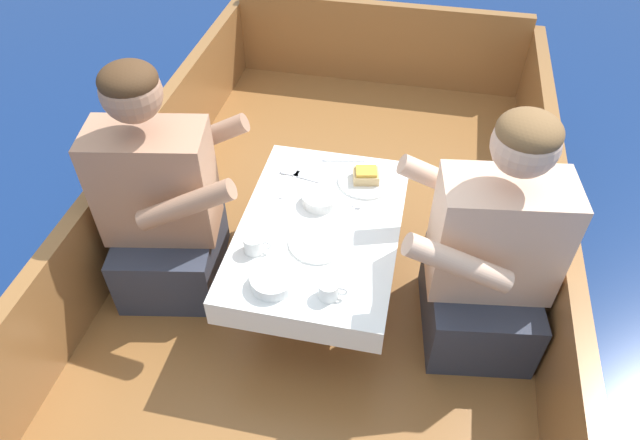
{
  "coord_description": "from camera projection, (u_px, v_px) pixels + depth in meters",
  "views": [
    {
      "loc": [
        0.29,
        -1.49,
        2.04
      ],
      "look_at": [
        0.0,
        -0.1,
        0.66
      ],
      "focal_mm": 32.0,
      "sensor_mm": 36.0,
      "label": 1
    }
  ],
  "objects": [
    {
      "name": "ground_plane",
      "position": [
        325.0,
        313.0,
        2.51
      ],
      "size": [
        60.0,
        60.0,
        0.0
      ],
      "primitive_type": "plane",
      "color": "navy"
    },
    {
      "name": "boat_deck",
      "position": [
        325.0,
        293.0,
        2.41
      ],
      "size": [
        1.73,
        3.15,
        0.28
      ],
      "primitive_type": "cube",
      "color": "brown",
      "rests_on": "ground_plane"
    },
    {
      "name": "gunwale_port",
      "position": [
        122.0,
        207.0,
        2.3
      ],
      "size": [
        0.06,
        3.15,
        0.41
      ],
      "primitive_type": "cube",
      "color": "#936033",
      "rests_on": "boat_deck"
    },
    {
      "name": "gunwale_starboard",
      "position": [
        553.0,
        271.0,
        2.05
      ],
      "size": [
        0.06,
        3.15,
        0.41
      ],
      "primitive_type": "cube",
      "color": "#936033",
      "rests_on": "boat_deck"
    },
    {
      "name": "bow_coaming",
      "position": [
        379.0,
        43.0,
        3.24
      ],
      "size": [
        1.61,
        0.06,
        0.47
      ],
      "primitive_type": "cube",
      "color": "#936033",
      "rests_on": "boat_deck"
    },
    {
      "name": "cockpit_table",
      "position": [
        320.0,
        232.0,
        2.02
      ],
      "size": [
        0.56,
        0.83,
        0.37
      ],
      "color": "#B2B2B7",
      "rests_on": "boat_deck"
    },
    {
      "name": "person_port",
      "position": [
        162.0,
        206.0,
        2.06
      ],
      "size": [
        0.57,
        0.52,
        0.93
      ],
      "rotation": [
        0.0,
        0.0,
        0.19
      ],
      "color": "#333847",
      "rests_on": "boat_deck"
    },
    {
      "name": "person_starboard",
      "position": [
        489.0,
        259.0,
        1.88
      ],
      "size": [
        0.56,
        0.5,
        0.92
      ],
      "rotation": [
        0.0,
        0.0,
        3.29
      ],
      "color": "#333847",
      "rests_on": "boat_deck"
    },
    {
      "name": "plate_sandwich",
      "position": [
        366.0,
        181.0,
        2.15
      ],
      "size": [
        0.21,
        0.21,
        0.01
      ],
      "color": "white",
      "rests_on": "cockpit_table"
    },
    {
      "name": "plate_bread",
      "position": [
        318.0,
        243.0,
        1.92
      ],
      "size": [
        0.2,
        0.2,
        0.01
      ],
      "color": "white",
      "rests_on": "cockpit_table"
    },
    {
      "name": "sandwich",
      "position": [
        366.0,
        175.0,
        2.13
      ],
      "size": [
        0.11,
        0.09,
        0.05
      ],
      "rotation": [
        0.0,
        0.0,
        0.2
      ],
      "color": "tan",
      "rests_on": "plate_sandwich"
    },
    {
      "name": "bowl_port_near",
      "position": [
        320.0,
        198.0,
        2.05
      ],
      "size": [
        0.13,
        0.13,
        0.04
      ],
      "color": "white",
      "rests_on": "cockpit_table"
    },
    {
      "name": "bowl_starboard_near",
      "position": [
        273.0,
        280.0,
        1.78
      ],
      "size": [
        0.14,
        0.14,
        0.04
      ],
      "color": "white",
      "rests_on": "cockpit_table"
    },
    {
      "name": "coffee_cup_port",
      "position": [
        254.0,
        244.0,
        1.88
      ],
      "size": [
        0.1,
        0.07,
        0.06
      ],
      "color": "white",
      "rests_on": "cockpit_table"
    },
    {
      "name": "coffee_cup_starboard",
      "position": [
        329.0,
        290.0,
        1.74
      ],
      "size": [
        0.09,
        0.07,
        0.06
      ],
      "color": "white",
      "rests_on": "cockpit_table"
    },
    {
      "name": "utensil_fork_port",
      "position": [
        292.0,
        182.0,
        2.15
      ],
      "size": [
        0.05,
        0.17,
        0.0
      ],
      "rotation": [
        0.0,
        0.0,
        1.4
      ],
      "color": "silver",
      "rests_on": "cockpit_table"
    },
    {
      "name": "utensil_knife_port",
      "position": [
        344.0,
        160.0,
        2.25
      ],
      "size": [
        0.17,
        0.05,
        0.0
      ],
      "rotation": [
        0.0,
        0.0,
        0.2
      ],
      "color": "silver",
      "rests_on": "cockpit_table"
    },
    {
      "name": "utensil_spoon_port",
      "position": [
        348.0,
        211.0,
        2.03
      ],
      "size": [
        0.13,
        0.13,
        0.01
      ],
      "rotation": [
        0.0,
        0.0,
        0.83
      ],
      "color": "silver",
      "rests_on": "cockpit_table"
    },
    {
      "name": "utensil_spoon_center",
      "position": [
        294.0,
        175.0,
        2.18
      ],
      "size": [
        0.17,
        0.05,
        0.01
      ],
      "rotation": [
        0.0,
        0.0,
        2.96
      ],
      "color": "silver",
      "rests_on": "cockpit_table"
    }
  ]
}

